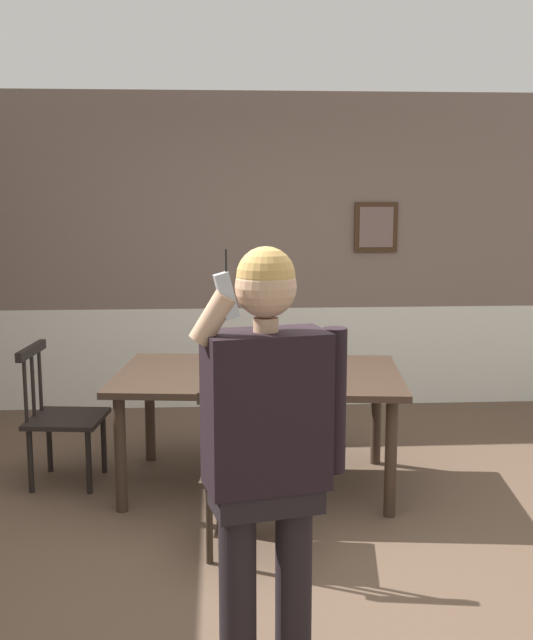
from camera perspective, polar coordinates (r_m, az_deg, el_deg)
The scene contains 6 objects.
ground_plane at distance 4.30m, azimuth 1.19°, elevation -16.41°, with size 6.53×6.53×0.00m, color brown.
room_back_partition at distance 6.73m, azimuth -0.77°, elevation 4.53°, with size 5.94×0.17×2.70m.
dining_table at distance 4.92m, azimuth -0.58°, elevation -4.73°, with size 1.88×1.28×0.75m.
chair_near_window at distance 4.09m, azimuth -1.33°, elevation -10.92°, with size 0.52×0.52×0.91m.
chair_by_doorway at distance 5.21m, azimuth -14.85°, elevation -6.78°, with size 0.51×0.51×0.90m.
person_figure at distance 2.85m, azimuth 0.09°, elevation -8.91°, with size 0.57×0.33×1.69m.
Camera 1 is at (-0.33, -3.86, 1.88)m, focal length 43.63 mm.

